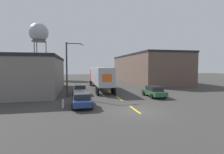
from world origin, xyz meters
TOP-DOWN VIEW (x-y plane):
  - ground_plane at (0.00, 0.00)m, footprint 160.00×160.00m
  - road_centerline at (0.00, 6.43)m, footprint 0.20×14.65m
  - warehouse_left at (-13.91, 15.60)m, footprint 12.10×18.28m
  - warehouse_right at (13.33, 30.23)m, footprint 10.94×29.12m
  - semi_truck at (-1.15, 16.34)m, footprint 2.83×16.11m
  - parked_car_left_far at (-4.87, 10.94)m, footprint 1.99×4.45m
  - parked_car_left_near at (-4.87, 2.90)m, footprint 1.99×4.45m
  - parked_car_right_near at (4.87, 6.75)m, footprint 1.99×4.45m
  - water_tower at (-17.08, 46.82)m, footprint 6.21×6.21m
  - street_lamp at (-6.29, 9.08)m, footprint 2.45×0.32m
  - fire_hydrant at (-6.71, 2.66)m, footprint 0.22×0.22m

SIDE VIEW (x-z plane):
  - ground_plane at x=0.00m, z-range 0.00..0.00m
  - road_centerline at x=0.00m, z-range 0.00..0.01m
  - fire_hydrant at x=-6.71m, z-range 0.00..0.86m
  - parked_car_left_far at x=-4.87m, z-range 0.03..1.47m
  - parked_car_left_near at x=-4.87m, z-range 0.03..1.47m
  - parked_car_right_near at x=4.87m, z-range 0.03..1.47m
  - semi_truck at x=-1.15m, z-range 0.42..4.33m
  - warehouse_left at x=-13.91m, z-range 0.01..5.69m
  - warehouse_right at x=13.33m, z-range 0.00..7.30m
  - street_lamp at x=-6.29m, z-range 0.62..7.93m
  - water_tower at x=-17.08m, z-range 5.90..24.27m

